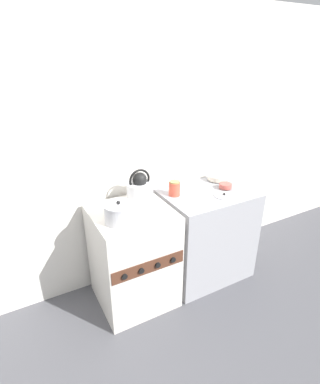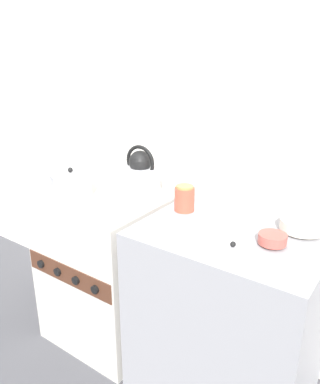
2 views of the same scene
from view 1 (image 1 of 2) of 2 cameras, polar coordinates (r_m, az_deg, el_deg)
ground_plane at (r=2.76m, az=-1.92°, el=-23.12°), size 12.00×12.00×0.00m
wall_back at (r=2.62m, az=-9.16°, el=6.66°), size 7.00×0.06×2.50m
stove at (r=2.67m, az=-5.11°, el=-12.19°), size 0.64×0.64×0.90m
counter at (r=2.99m, az=8.58°, el=-7.85°), size 0.83×0.62×0.90m
kettle at (r=2.54m, az=-3.80°, el=0.54°), size 0.28×0.23×0.29m
cooking_pot at (r=2.25m, az=-7.82°, el=-3.98°), size 0.23×0.23×0.18m
enamel_bowl at (r=3.05m, az=10.86°, el=2.79°), size 0.19×0.19×0.06m
small_ceramic_bowl at (r=2.87m, az=12.35°, el=1.17°), size 0.12×0.12×0.05m
storage_jar at (r=2.66m, az=2.75°, el=0.69°), size 0.10×0.10×0.13m
loose_pot_lid at (r=2.72m, az=12.10°, el=-0.67°), size 0.18×0.18×0.03m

